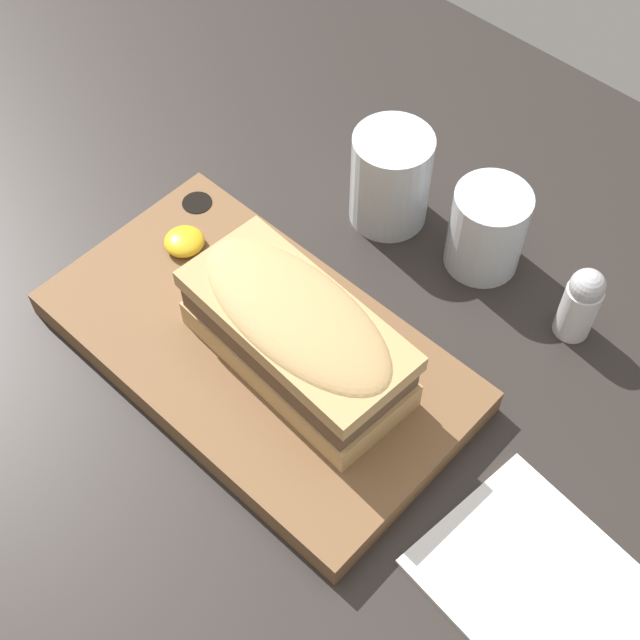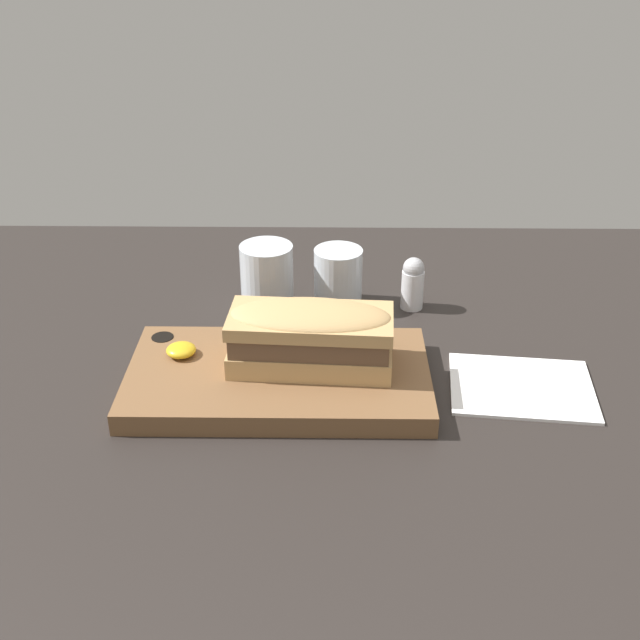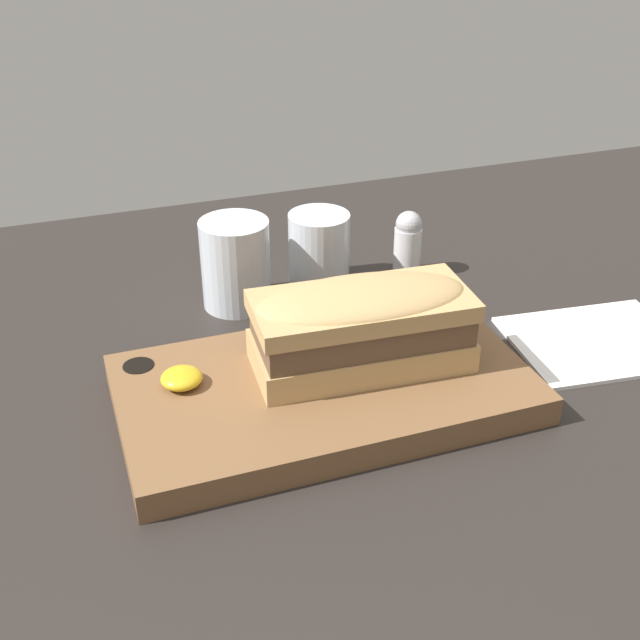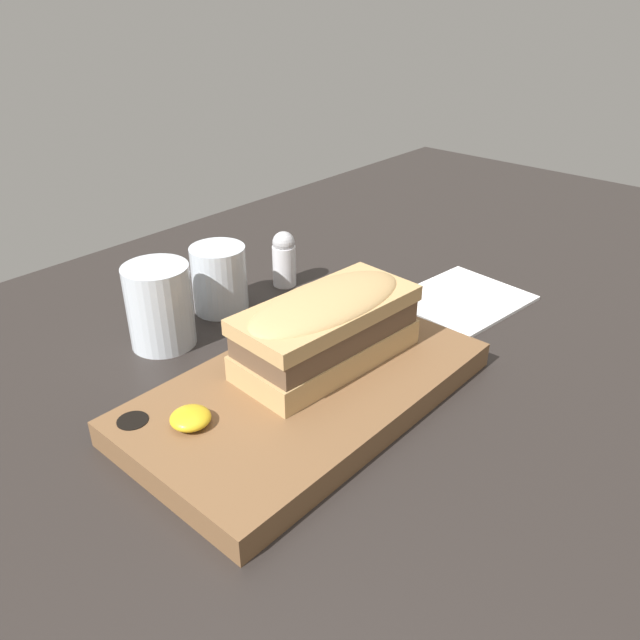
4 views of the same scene
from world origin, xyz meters
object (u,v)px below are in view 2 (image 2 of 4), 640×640
(sandwich, at_px, (295,326))
(salt_shaker, at_px, (468,303))
(wine_glass, at_px, (402,275))
(serving_board, at_px, (263,357))
(napkin, at_px, (506,443))
(water_glass, at_px, (284,247))

(sandwich, bearing_deg, salt_shaker, 35.47)
(wine_glass, xyz_separation_m, salt_shaker, (0.09, -0.02, 0.00))
(serving_board, distance_m, napkin, 0.29)
(water_glass, height_order, salt_shaker, water_glass)
(sandwich, relative_size, water_glass, 2.03)
(sandwich, xyz_separation_m, wine_glass, (0.09, 0.15, -0.03))
(water_glass, bearing_deg, wine_glass, 1.56)
(napkin, bearing_deg, wine_glass, 133.86)
(salt_shaker, bearing_deg, napkin, -62.42)
(wine_glass, relative_size, napkin, 0.46)
(serving_board, relative_size, sandwich, 1.83)
(wine_glass, bearing_deg, water_glass, -178.44)
(serving_board, xyz_separation_m, sandwich, (0.04, 0.01, 0.05))
(sandwich, bearing_deg, napkin, -6.85)
(water_glass, bearing_deg, napkin, -27.90)
(salt_shaker, bearing_deg, sandwich, -144.53)
(serving_board, bearing_deg, water_glass, 101.49)
(serving_board, xyz_separation_m, water_glass, (-0.03, 0.16, 0.03))
(wine_glass, height_order, napkin, wine_glass)
(wine_glass, distance_m, napkin, 0.25)
(napkin, distance_m, salt_shaker, 0.18)
(serving_board, relative_size, napkin, 1.95)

